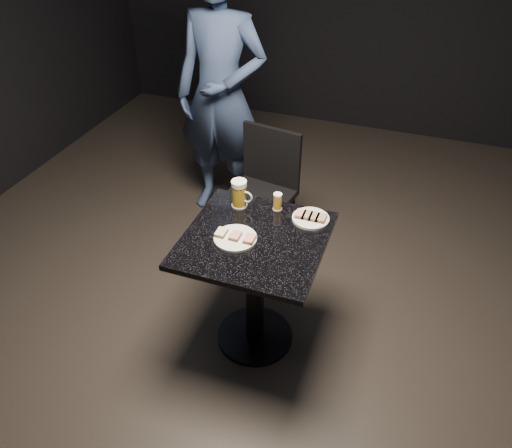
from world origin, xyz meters
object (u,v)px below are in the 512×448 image
object	(u,v)px
patron	(221,95)
table	(255,273)
plate_small	(311,219)
beer_mug	(240,194)
chair	(263,187)
plate_large	(235,238)
beer_tumbler	(278,202)

from	to	relation	value
patron	table	bearing A→B (deg)	-58.51
plate_small	table	bearing A→B (deg)	-133.15
table	beer_mug	bearing A→B (deg)	126.18
plate_small	chair	distance (m)	0.79
plate_small	plate_large	bearing A→B (deg)	-137.25
beer_tumbler	plate_large	bearing A→B (deg)	-110.20
beer_mug	chair	distance (m)	0.68
beer_mug	beer_tumbler	size ratio (longest dim) A/B	1.61
patron	beer_mug	size ratio (longest dim) A/B	11.76
plate_small	beer_tumbler	size ratio (longest dim) A/B	1.99
plate_large	beer_tumbler	bearing A→B (deg)	69.80
patron	chair	world-z (taller)	patron
beer_mug	table	bearing A→B (deg)	-53.82
plate_small	table	distance (m)	0.41
plate_large	patron	size ratio (longest dim) A/B	0.12
table	chair	size ratio (longest dim) A/B	0.85
plate_large	chair	xyz separation A→B (m)	(-0.15, 0.87, -0.26)
plate_small	table	world-z (taller)	plate_small
plate_large	patron	distance (m)	1.40
chair	beer_tumbler	bearing A→B (deg)	-63.78
patron	table	distance (m)	1.44
patron	beer_mug	xyz separation A→B (m)	(0.51, -0.97, -0.10)
plate_large	chair	size ratio (longest dim) A/B	0.25
plate_small	table	size ratio (longest dim) A/B	0.26
patron	beer_tumbler	distance (m)	1.18
beer_mug	beer_tumbler	world-z (taller)	beer_mug
table	patron	bearing A→B (deg)	119.53
patron	chair	xyz separation A→B (m)	(0.44, -0.38, -0.43)
table	plate_small	bearing A→B (deg)	46.85
chair	table	bearing A→B (deg)	-73.77
plate_large	patron	xyz separation A→B (m)	(-0.60, 1.25, 0.17)
chair	beer_mug	bearing A→B (deg)	-83.16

